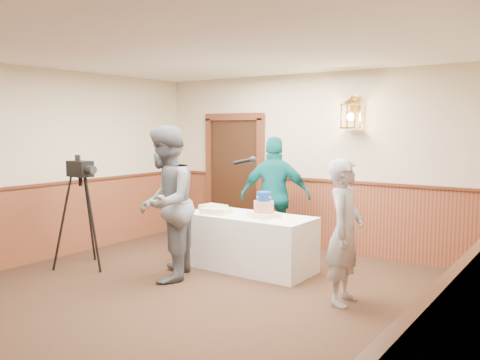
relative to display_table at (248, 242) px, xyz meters
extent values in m
plane|color=#301E12|center=(0.26, -1.90, -0.38)|extent=(7.00, 7.00, 0.00)
cube|color=beige|center=(0.26, 1.60, 1.02)|extent=(6.00, 0.02, 2.80)
cube|color=beige|center=(-2.74, -1.90, 1.02)|extent=(0.02, 7.00, 2.80)
cube|color=white|center=(0.26, -1.90, 2.42)|extent=(6.00, 7.00, 0.02)
cube|color=maroon|center=(0.26, 1.58, 0.18)|extent=(5.98, 0.04, 1.10)
cube|color=maroon|center=(-2.72, -1.90, 0.18)|extent=(0.04, 6.98, 1.10)
cube|color=maroon|center=(3.24, -1.90, 0.18)|extent=(0.04, 6.98, 1.10)
cube|color=#532616|center=(0.26, 1.56, 0.75)|extent=(5.98, 0.07, 0.04)
cube|color=black|center=(-1.34, 1.55, 0.68)|extent=(1.00, 0.06, 2.10)
cube|color=white|center=(0.00, 0.00, 0.00)|extent=(1.80, 0.80, 0.75)
cube|color=beige|center=(0.27, -0.04, 0.41)|extent=(0.41, 0.41, 0.07)
cylinder|color=#B81308|center=(0.27, -0.04, 0.52)|extent=(0.27, 0.27, 0.16)
cylinder|color=#164097|center=(0.27, -0.04, 0.66)|extent=(0.19, 0.19, 0.12)
cube|color=#F3DA91|center=(-0.44, -0.15, 0.41)|extent=(0.43, 0.36, 0.08)
cube|color=#A3D798|center=(-0.64, 0.04, 0.41)|extent=(0.37, 0.31, 0.08)
imported|color=#5B5F64|center=(-0.58, -1.02, 0.61)|extent=(1.12, 1.20, 1.97)
cylinder|color=black|center=(0.34, -0.64, 1.16)|extent=(0.23, 0.12, 0.09)
sphere|color=black|center=(0.47, -0.60, 1.18)|extent=(0.08, 0.08, 0.08)
imported|color=gray|center=(1.64, -0.54, 0.43)|extent=(0.45, 0.63, 1.61)
imported|color=#0C5F60|center=(-0.09, 0.86, 0.53)|extent=(1.15, 0.85, 1.81)
cube|color=black|center=(-1.92, -1.28, 1.01)|extent=(0.37, 0.22, 0.22)
cylinder|color=black|center=(-1.68, -1.29, 1.01)|extent=(0.15, 0.12, 0.11)
camera|label=1|loc=(3.84, -5.69, 1.57)|focal=38.00mm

